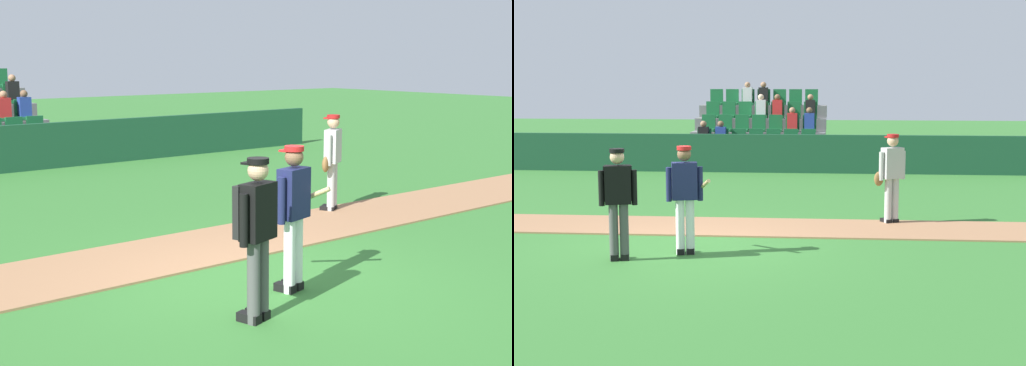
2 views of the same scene
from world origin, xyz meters
The scene contains 7 objects.
ground_plane centered at (0.00, 0.00, 0.00)m, with size 80.00×80.00×0.00m, color #33702D.
infield_dirt_path centered at (0.00, 1.96, 0.01)m, with size 28.00×1.80×0.03m, color #9E704C.
dugout_fence centered at (0.00, 10.60, 0.58)m, with size 20.00×0.16×1.15m, color #19472D.
stadium_bleachers centered at (0.01, 12.91, 0.76)m, with size 4.45×3.80×2.70m.
batter_navy_jersey centered at (0.15, -0.33, 0.97)m, with size 0.74×0.71×1.76m.
umpire_home_plate centered at (-0.81, -0.84, 1.00)m, with size 0.57×0.39×1.76m.
runner_grey_jersey centered at (3.62, 2.60, 0.96)m, with size 0.64×0.43×1.76m.
Camera 2 is at (2.60, -12.41, 2.84)m, focal length 54.13 mm.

